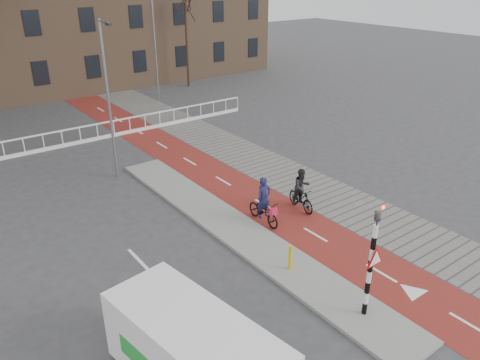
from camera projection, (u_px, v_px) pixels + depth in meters
ground at (327, 275)px, 15.13m from camera, size 120.00×120.00×0.00m
bike_lane at (200, 168)px, 23.23m from camera, size 2.50×60.00×0.01m
sidewalk at (245, 155)px, 24.76m from camera, size 3.00×60.00×0.01m
curb_island at (236, 230)px, 17.64m from camera, size 1.80×16.00×0.12m
traffic_signal at (372, 258)px, 12.51m from camera, size 0.80×0.80×3.68m
bollard at (290, 257)px, 15.08m from camera, size 0.12×0.12×0.86m
cyclist_near at (264, 208)px, 18.00m from camera, size 0.70×1.82×1.88m
cyclist_far at (301, 193)px, 18.94m from camera, size 0.82×1.68×1.78m
van at (195, 355)px, 10.62m from camera, size 2.54×4.90×2.01m
railing at (25, 150)px, 24.66m from camera, size 28.00×0.10×0.99m
tree_right at (187, 39)px, 37.54m from camera, size 0.25×0.25×7.63m
streetlight_near at (109, 103)px, 20.76m from camera, size 0.12×0.12×7.16m
streetlight_right at (155, 48)px, 33.30m from camera, size 0.12×0.12×7.65m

